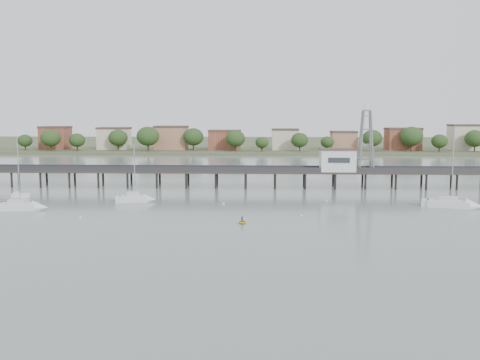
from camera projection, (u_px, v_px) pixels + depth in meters
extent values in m
plane|color=slate|center=(204.00, 251.00, 67.34)|extent=(500.00, 500.00, 0.00)
cube|color=#2D2823|center=(231.00, 172.00, 126.40)|extent=(150.00, 5.00, 0.50)
cube|color=#333335|center=(230.00, 169.00, 123.92)|extent=(150.00, 0.12, 1.10)
cube|color=#333335|center=(232.00, 167.00, 128.68)|extent=(150.00, 0.12, 1.10)
cylinder|color=black|center=(231.00, 181.00, 124.75)|extent=(0.50, 0.50, 4.40)
cylinder|color=black|center=(231.00, 179.00, 128.52)|extent=(0.50, 0.50, 4.40)
cube|color=silver|center=(337.00, 161.00, 125.06)|extent=(8.00, 5.00, 5.00)
cube|color=#4C3833|center=(338.00, 149.00, 124.74)|extent=(8.40, 5.40, 0.30)
cube|color=slate|center=(367.00, 111.00, 123.39)|extent=(1.80, 1.80, 0.30)
cube|color=silver|center=(367.00, 107.00, 123.30)|extent=(0.90, 0.90, 1.20)
cube|color=silver|center=(448.00, 205.00, 99.50)|extent=(7.89, 5.13, 1.65)
cone|color=silver|center=(475.00, 206.00, 97.82)|extent=(3.84, 3.72, 2.86)
cube|color=silver|center=(448.00, 199.00, 99.36)|extent=(3.84, 3.24, 0.75)
cylinder|color=#A5A8AA|center=(453.00, 164.00, 98.39)|extent=(0.18, 0.18, 13.80)
cylinder|color=#A5A8AA|center=(441.00, 195.00, 99.75)|extent=(4.09, 1.53, 0.12)
cube|color=silver|center=(133.00, 200.00, 105.60)|extent=(5.61, 2.95, 1.65)
cone|color=silver|center=(150.00, 199.00, 106.03)|extent=(2.54, 2.42, 2.07)
cube|color=silver|center=(133.00, 194.00, 105.46)|extent=(2.62, 2.04, 0.75)
cylinder|color=#A5A8AA|center=(135.00, 170.00, 104.95)|extent=(0.18, 0.18, 10.00)
cylinder|color=#A5A8AA|center=(129.00, 191.00, 105.28)|extent=(3.09, 0.65, 0.12)
cube|color=silver|center=(18.00, 208.00, 96.53)|extent=(6.67, 3.09, 1.65)
cone|color=silver|center=(41.00, 207.00, 96.73)|extent=(2.91, 2.75, 2.52)
cube|color=silver|center=(18.00, 201.00, 96.39)|extent=(3.05, 2.26, 0.75)
cylinder|color=#A5A8AA|center=(18.00, 170.00, 95.72)|extent=(0.18, 0.18, 12.14)
cylinder|color=#A5A8AA|center=(11.00, 198.00, 96.27)|extent=(3.77, 0.46, 0.12)
cube|color=silver|center=(21.00, 196.00, 111.62)|extent=(3.93, 2.75, 1.01)
cube|color=silver|center=(16.00, 193.00, 111.29)|extent=(1.57, 1.57, 0.61)
imported|color=yellow|center=(242.00, 223.00, 84.91)|extent=(1.74, 0.64, 2.39)
imported|color=black|center=(242.00, 223.00, 84.91)|extent=(0.35, 0.96, 0.23)
ellipsoid|color=beige|center=(326.00, 201.00, 106.74)|extent=(0.56, 0.56, 0.39)
ellipsoid|color=beige|center=(80.00, 218.00, 89.07)|extent=(0.56, 0.56, 0.39)
ellipsoid|color=beige|center=(301.00, 216.00, 90.64)|extent=(0.56, 0.56, 0.39)
ellipsoid|color=beige|center=(224.00, 204.00, 103.31)|extent=(0.56, 0.56, 0.39)
cube|color=#475133|center=(249.00, 144.00, 310.29)|extent=(500.00, 170.00, 1.40)
cube|color=brown|center=(56.00, 139.00, 251.80)|extent=(13.00, 10.50, 9.00)
cube|color=brown|center=(114.00, 140.00, 250.67)|extent=(13.00, 10.50, 9.00)
cube|color=brown|center=(171.00, 140.00, 249.58)|extent=(13.00, 10.50, 9.00)
cube|color=brown|center=(225.00, 140.00, 248.57)|extent=(13.00, 10.50, 9.00)
cube|color=brown|center=(285.00, 140.00, 247.44)|extent=(13.00, 10.50, 9.00)
cube|color=brown|center=(344.00, 140.00, 246.35)|extent=(13.00, 10.50, 9.00)
cube|color=brown|center=(403.00, 140.00, 245.26)|extent=(13.00, 10.50, 9.00)
cube|color=brown|center=(465.00, 140.00, 244.13)|extent=(13.00, 10.50, 9.00)
ellipsoid|color=#203C18|center=(245.00, 140.00, 236.23)|extent=(8.00, 8.00, 6.80)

